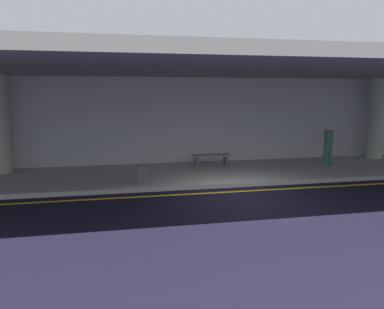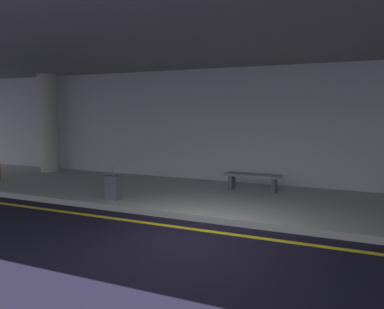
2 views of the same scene
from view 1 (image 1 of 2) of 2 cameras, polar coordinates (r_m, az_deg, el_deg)
name	(u,v)px [view 1 (image 1 of 2)]	position (r m, az deg, el deg)	size (l,w,h in m)	color
ground_plane	(242,195)	(11.80, 7.60, -6.16)	(60.00, 60.00, 0.00)	black
sidewalk	(216,173)	(14.66, 3.61, -2.77)	(26.00, 4.20, 0.15)	#A5A6A1
lane_stripe_yellow	(237,191)	(12.24, 6.87, -5.57)	(26.00, 0.14, 0.01)	yellow
support_column_far_left	(0,124)	(15.87, -27.07, 4.09)	(0.71, 0.71, 3.65)	#ABA99B
support_column_left_mid	(376,119)	(19.34, 26.04, 4.89)	(0.71, 0.71, 3.65)	#9FAD9C
ceiling_overhang	(220,70)	(13.89, 4.33, 12.63)	(28.00, 13.20, 0.30)	slate
terminal_back_wall	(203,122)	(16.57, 1.61, 4.99)	(26.00, 0.30, 3.80)	#B2B3B8
traveler_with_luggage	(329,142)	(16.82, 19.95, 1.82)	(0.38, 0.38, 1.68)	#276E4E
suitcase_upright_primary	(142,175)	(12.55, -7.54, -3.06)	(0.36, 0.22, 0.90)	#555262
bench_metal	(211,158)	(15.52, 2.90, -0.50)	(1.60, 0.50, 0.48)	slate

